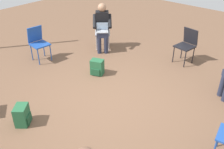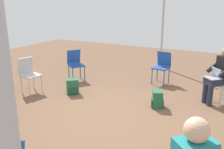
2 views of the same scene
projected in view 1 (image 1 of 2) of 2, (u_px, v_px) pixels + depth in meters
The scene contains 7 objects.
ground_plane at pixel (108, 102), 4.85m from camera, with size 14.93×14.93×0.00m, color brown.
chair_west at pixel (38, 41), 6.15m from camera, with size 0.47×0.44×0.85m.
chair_northwest at pixel (102, 30), 6.83m from camera, with size 0.58×0.59×0.85m.
chair_north at pixel (187, 43), 6.04m from camera, with size 0.46×0.49×0.85m.
person_with_laptop at pixel (102, 25), 6.59m from camera, with size 0.64×0.64×1.24m.
backpack_near_laptop_user at pixel (22, 116), 4.24m from camera, with size 0.33×0.34×0.36m.
backpack_by_empty_chair at pixel (97, 68), 5.68m from camera, with size 0.34×0.31×0.36m.
Camera 1 is at (2.61, -2.89, 2.94)m, focal length 40.00 mm.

